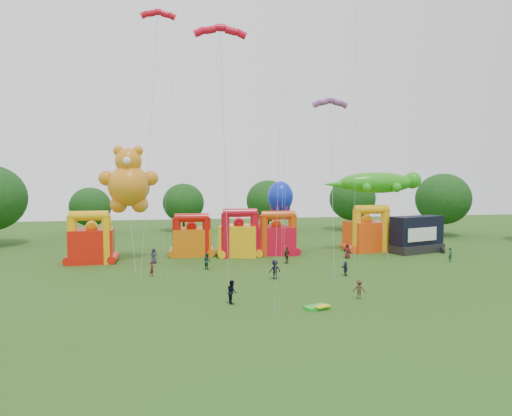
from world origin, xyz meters
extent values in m
plane|color=#2E5116|center=(0.00, 0.00, 0.00)|extent=(160.00, 160.00, 0.00)
cylinder|color=#352314|center=(36.45, 42.07, 1.86)|extent=(0.44, 0.44, 3.72)
ellipsoid|color=#153F13|center=(36.45, 42.07, 6.41)|extent=(9.30, 9.30, 8.89)
cylinder|color=#352314|center=(23.95, 52.45, 1.75)|extent=(0.44, 0.44, 3.51)
ellipsoid|color=#153F13|center=(23.95, 52.45, 6.04)|extent=(8.77, 8.78, 8.39)
cylinder|color=#352314|center=(7.78, 54.11, 1.65)|extent=(0.44, 0.44, 3.30)
ellipsoid|color=#153F13|center=(7.78, 54.11, 5.68)|extent=(8.25, 8.25, 7.88)
cylinder|color=#352314|center=(-8.06, 56.08, 1.55)|extent=(0.44, 0.44, 3.09)
ellipsoid|color=#153F13|center=(-8.06, 56.08, 5.32)|extent=(7.73, 7.72, 7.38)
cylinder|color=#352314|center=(-24.37, 53.36, 1.44)|extent=(0.44, 0.44, 2.88)
ellipsoid|color=#153F13|center=(-24.37, 53.36, 4.96)|extent=(7.20, 7.20, 6.88)
cube|color=red|center=(-19.07, 26.04, 2.01)|extent=(5.22, 4.30, 4.03)
cylinder|color=#FFB10D|center=(-21.01, 24.60, 2.88)|extent=(1.09, 1.09, 5.76)
cylinder|color=#FFB10D|center=(-17.14, 24.60, 2.88)|extent=(1.09, 1.09, 5.76)
cylinder|color=#FFB10D|center=(-19.07, 24.60, 5.76)|extent=(4.42, 1.15, 1.15)
sphere|color=#FFB10D|center=(-19.07, 26.04, 4.33)|extent=(1.40, 1.40, 1.40)
cube|color=orange|center=(-7.15, 29.16, 1.77)|extent=(5.00, 4.06, 3.54)
cylinder|color=red|center=(-9.05, 27.74, 2.53)|extent=(1.07, 1.07, 5.06)
cylinder|color=red|center=(-5.26, 27.74, 2.53)|extent=(1.07, 1.07, 5.06)
cylinder|color=red|center=(-7.15, 27.74, 5.06)|extent=(4.33, 1.12, 1.12)
sphere|color=red|center=(-7.15, 29.16, 3.84)|extent=(1.40, 1.40, 1.40)
cube|color=#FFAF0D|center=(-1.10, 27.72, 2.00)|extent=(5.54, 4.85, 4.01)
cylinder|color=red|center=(-2.96, 26.34, 2.86)|extent=(1.05, 1.05, 5.73)
cylinder|color=red|center=(0.76, 26.34, 2.86)|extent=(1.05, 1.05, 5.73)
cylinder|color=red|center=(-1.10, 26.34, 5.73)|extent=(4.25, 1.10, 1.10)
sphere|color=red|center=(-1.10, 27.72, 4.31)|extent=(1.40, 1.40, 1.40)
cube|color=red|center=(3.97, 28.34, 1.86)|extent=(5.31, 4.43, 3.72)
cylinder|color=#D8420B|center=(2.06, 26.91, 2.65)|extent=(1.08, 1.08, 5.31)
cylinder|color=#D8420B|center=(5.89, 26.91, 2.65)|extent=(1.08, 1.08, 5.31)
cylinder|color=#D8420B|center=(3.97, 26.91, 5.31)|extent=(4.37, 1.14, 1.14)
sphere|color=#D8420B|center=(3.97, 28.34, 4.02)|extent=(1.40, 1.40, 1.40)
cube|color=#FF470D|center=(16.94, 28.95, 2.05)|extent=(6.02, 5.23, 4.10)
cylinder|color=#FFAA0D|center=(14.90, 27.43, 2.93)|extent=(1.15, 1.15, 5.86)
cylinder|color=#FFAA0D|center=(18.98, 27.43, 2.93)|extent=(1.15, 1.15, 5.86)
cylinder|color=#FFAA0D|center=(16.94, 27.43, 5.86)|extent=(4.65, 1.21, 1.21)
sphere|color=#FFAA0D|center=(16.94, 28.95, 4.40)|extent=(1.40, 1.40, 1.40)
cube|color=black|center=(23.15, 26.35, 0.55)|extent=(8.15, 5.19, 1.10)
cube|color=black|center=(23.15, 26.55, 3.01)|extent=(8.03, 4.83, 3.82)
cube|color=white|center=(23.15, 25.06, 2.63)|extent=(5.01, 1.79, 1.79)
cylinder|color=black|center=(20.10, 25.21, 0.40)|extent=(0.30, 0.90, 0.90)
cylinder|color=black|center=(26.21, 25.21, 0.40)|extent=(0.30, 0.90, 0.90)
sphere|color=orange|center=(-14.72, 26.73, 9.20)|extent=(5.04, 5.04, 5.04)
sphere|color=orange|center=(-14.72, 26.73, 12.18)|extent=(3.20, 3.20, 3.20)
sphere|color=orange|center=(-15.87, 26.73, 13.43)|extent=(1.26, 1.26, 1.26)
sphere|color=orange|center=(-13.58, 26.73, 13.43)|extent=(1.26, 1.26, 1.26)
sphere|color=orange|center=(-17.35, 26.73, 10.11)|extent=(1.83, 1.83, 1.83)
sphere|color=orange|center=(-12.09, 26.73, 10.11)|extent=(1.83, 1.83, 1.83)
sphere|color=orange|center=(-15.98, 26.73, 6.91)|extent=(2.06, 2.06, 2.06)
sphere|color=orange|center=(-13.46, 26.73, 6.91)|extent=(2.06, 2.06, 2.06)
sphere|color=white|center=(-14.72, 25.18, 12.18)|extent=(0.92, 0.92, 0.92)
ellipsoid|color=#2AA117|center=(18.17, 28.69, 9.47)|extent=(10.92, 3.41, 2.90)
sphere|color=#2AA117|center=(23.51, 28.69, 9.79)|extent=(2.35, 2.35, 2.35)
cone|color=#2AA117|center=(12.63, 28.69, 9.25)|extent=(4.27, 1.71, 1.71)
sphere|color=#2AA117|center=(20.31, 30.40, 8.83)|extent=(1.28, 1.28, 1.28)
sphere|color=#2AA117|center=(20.31, 26.99, 8.83)|extent=(1.28, 1.28, 1.28)
sphere|color=#2AA117|center=(16.04, 30.40, 8.83)|extent=(1.28, 1.28, 1.28)
sphere|color=#2AA117|center=(16.04, 26.99, 8.83)|extent=(1.28, 1.28, 1.28)
ellipsoid|color=#0E28D3|center=(5.34, 31.97, 7.50)|extent=(3.58, 3.58, 4.30)
cone|color=#591E8C|center=(6.51, 31.97, 5.52)|extent=(0.81, 0.81, 2.87)
cone|color=#591E8C|center=(5.92, 32.98, 5.52)|extent=(0.81, 0.81, 2.87)
cone|color=#591E8C|center=(4.76, 32.98, 5.52)|extent=(0.81, 0.81, 2.87)
cone|color=#591E8C|center=(4.18, 31.97, 5.52)|extent=(0.81, 0.81, 2.87)
cone|color=#591E8C|center=(4.76, 30.96, 5.52)|extent=(0.81, 0.81, 2.87)
cone|color=#591E8C|center=(5.92, 30.96, 5.52)|extent=(0.81, 0.81, 2.87)
cube|color=green|center=(1.97, 3.10, 0.12)|extent=(2.23, 1.66, 0.24)
cube|color=yellow|center=(2.37, 2.80, 0.26)|extent=(1.34, 1.00, 0.10)
imported|color=#2C2741|center=(-11.73, 24.18, 0.90)|extent=(1.02, 0.84, 1.80)
imported|color=#591920|center=(-11.50, 17.08, 0.76)|extent=(0.58, 0.66, 1.52)
imported|color=#1B4530|center=(-5.65, 19.77, 0.92)|extent=(1.06, 1.12, 1.84)
imported|color=black|center=(0.80, 13.71, 0.97)|extent=(1.39, 1.00, 1.94)
imported|color=#3E2A19|center=(3.88, 21.59, 0.98)|extent=(1.18, 1.12, 1.96)
imported|color=#2A2945|center=(8.38, 14.07, 0.77)|extent=(0.58, 1.46, 1.53)
imported|color=#4E1618|center=(12.19, 23.62, 0.93)|extent=(1.08, 1.03, 1.85)
imported|color=#1A412E|center=(23.74, 19.48, 0.87)|extent=(0.72, 0.75, 1.74)
imported|color=black|center=(-4.40, 5.68, 0.96)|extent=(0.85, 1.02, 1.91)
imported|color=#442E1B|center=(6.39, 5.35, 0.81)|extent=(1.20, 1.03, 1.62)
camera|label=1|loc=(-8.33, -30.70, 10.35)|focal=32.00mm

